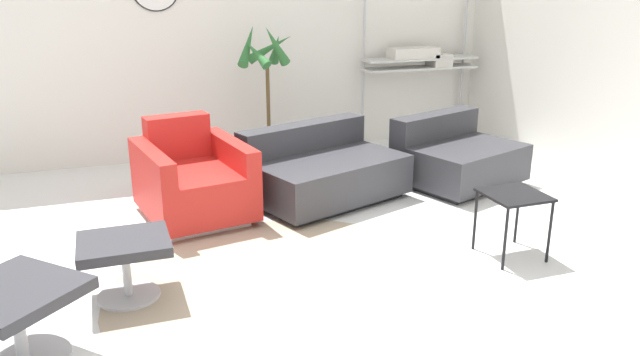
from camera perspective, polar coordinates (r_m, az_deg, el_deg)
ground_plane at (r=3.91m, az=-3.39°, el=-9.33°), size 12.00×12.00×0.00m
wall_back at (r=6.43m, az=-11.41°, el=14.14°), size 12.00×0.09×2.80m
round_rug at (r=3.80m, az=-2.28°, el=-10.12°), size 2.25×2.25×0.01m
ottoman at (r=3.76m, az=-17.43°, el=-6.59°), size 0.51×0.43×0.37m
armchair_red at (r=4.90m, az=-11.56°, el=-0.40°), size 0.89×1.02×0.75m
couch_low at (r=5.20m, az=0.23°, el=0.51°), size 1.44×1.18×0.60m
couch_second at (r=5.74m, az=12.36°, el=1.75°), size 1.20×1.10×0.60m
side_table at (r=4.28m, az=17.32°, el=-2.06°), size 0.38×0.38×0.44m
potted_plant at (r=6.13m, az=-4.82°, el=6.37°), size 0.62×0.56×1.38m
shelf_unit at (r=7.02m, az=9.16°, el=10.69°), size 1.30×0.28×1.76m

